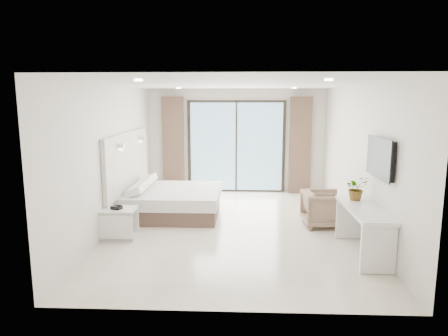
# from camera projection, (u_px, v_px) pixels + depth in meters

# --- Properties ---
(ground) EXTENTS (6.20, 6.20, 0.00)m
(ground) POSITION_uv_depth(u_px,v_px,m) (234.00, 227.00, 7.66)
(ground) COLOR beige
(ground) RESTS_ON ground
(room_shell) EXTENTS (4.62, 6.22, 2.72)m
(room_shell) POSITION_uv_depth(u_px,v_px,m) (225.00, 141.00, 8.20)
(room_shell) COLOR silver
(room_shell) RESTS_ON ground
(bed) EXTENTS (1.96, 1.87, 0.69)m
(bed) POSITION_uv_depth(u_px,v_px,m) (172.00, 201.00, 8.48)
(bed) COLOR brown
(bed) RESTS_ON ground
(nightstand) EXTENTS (0.59, 0.49, 0.53)m
(nightstand) POSITION_uv_depth(u_px,v_px,m) (119.00, 223.00, 7.03)
(nightstand) COLOR white
(nightstand) RESTS_ON ground
(phone) EXTENTS (0.21, 0.19, 0.06)m
(phone) POSITION_uv_depth(u_px,v_px,m) (116.00, 208.00, 6.93)
(phone) COLOR black
(phone) RESTS_ON nightstand
(console_desk) EXTENTS (0.50, 1.61, 0.77)m
(console_desk) POSITION_uv_depth(u_px,v_px,m) (363.00, 220.00, 6.23)
(console_desk) COLOR white
(console_desk) RESTS_ON ground
(plant) EXTENTS (0.46, 0.49, 0.31)m
(plant) POSITION_uv_depth(u_px,v_px,m) (356.00, 191.00, 6.62)
(plant) COLOR #33662D
(plant) RESTS_ON console_desk
(armchair) EXTENTS (0.72, 0.76, 0.75)m
(armchair) POSITION_uv_depth(u_px,v_px,m) (323.00, 207.00, 7.70)
(armchair) COLOR #9B8365
(armchair) RESTS_ON ground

